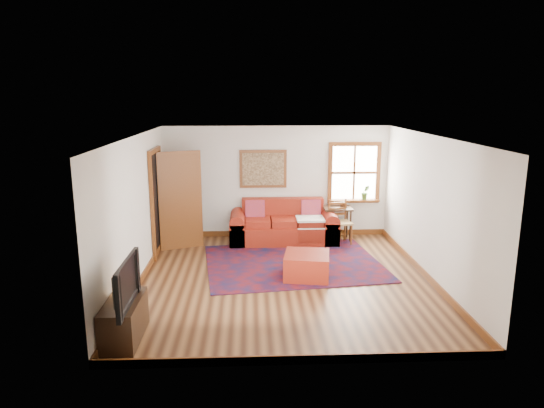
{
  "coord_description": "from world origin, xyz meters",
  "views": [
    {
      "loc": [
        -0.59,
        -7.96,
        3.15
      ],
      "look_at": [
        -0.2,
        0.6,
        1.22
      ],
      "focal_mm": 32.0,
      "sensor_mm": 36.0,
      "label": 1
    }
  ],
  "objects_px": {
    "side_table": "(338,213)",
    "ladder_back_chair": "(339,220)",
    "media_cabinet": "(124,320)",
    "red_leather_sofa": "(284,228)",
    "red_ottoman": "(307,266)"
  },
  "relations": [
    {
      "from": "media_cabinet",
      "to": "side_table",
      "type": "bearing_deg",
      "value": 50.49
    },
    {
      "from": "ladder_back_chair",
      "to": "media_cabinet",
      "type": "height_order",
      "value": "ladder_back_chair"
    },
    {
      "from": "ladder_back_chair",
      "to": "red_ottoman",
      "type": "bearing_deg",
      "value": -114.93
    },
    {
      "from": "side_table",
      "to": "red_leather_sofa",
      "type": "bearing_deg",
      "value": -177.39
    },
    {
      "from": "side_table",
      "to": "ladder_back_chair",
      "type": "distance_m",
      "value": 0.29
    },
    {
      "from": "side_table",
      "to": "red_ottoman",
      "type": "bearing_deg",
      "value": -112.51
    },
    {
      "from": "red_leather_sofa",
      "to": "media_cabinet",
      "type": "xyz_separation_m",
      "value": [
        -2.4,
        -4.31,
        -0.03
      ]
    },
    {
      "from": "red_leather_sofa",
      "to": "media_cabinet",
      "type": "height_order",
      "value": "red_leather_sofa"
    },
    {
      "from": "red_ottoman",
      "to": "red_leather_sofa",
      "type": "bearing_deg",
      "value": 105.95
    },
    {
      "from": "red_leather_sofa",
      "to": "red_ottoman",
      "type": "height_order",
      "value": "red_leather_sofa"
    },
    {
      "from": "red_leather_sofa",
      "to": "media_cabinet",
      "type": "distance_m",
      "value": 4.93
    },
    {
      "from": "red_leather_sofa",
      "to": "ladder_back_chair",
      "type": "height_order",
      "value": "ladder_back_chair"
    },
    {
      "from": "media_cabinet",
      "to": "ladder_back_chair",
      "type": "bearing_deg",
      "value": 48.75
    },
    {
      "from": "red_leather_sofa",
      "to": "ladder_back_chair",
      "type": "relative_size",
      "value": 2.43
    },
    {
      "from": "red_ottoman",
      "to": "side_table",
      "type": "height_order",
      "value": "side_table"
    }
  ]
}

